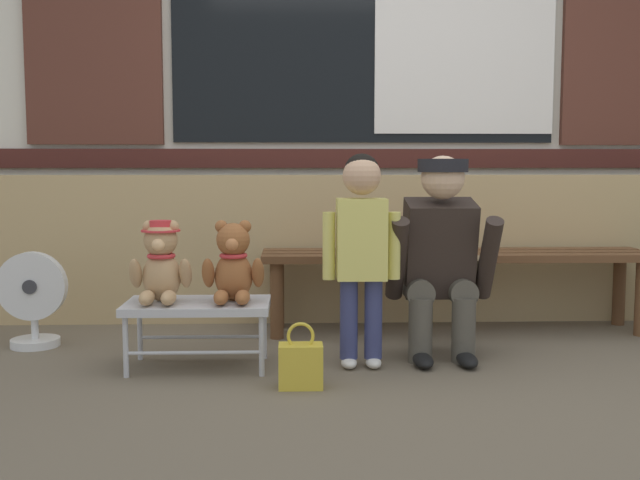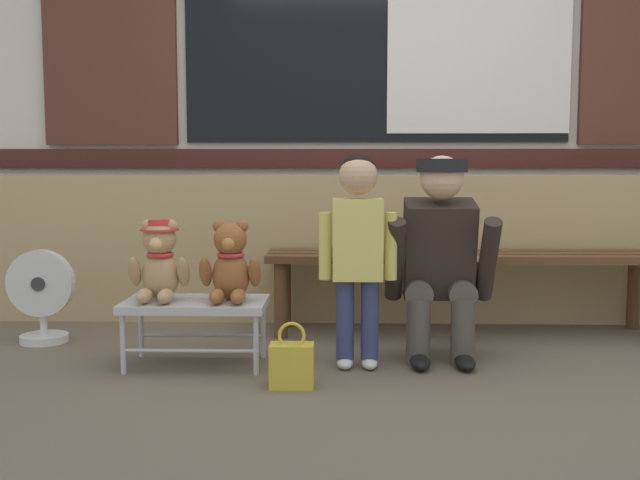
# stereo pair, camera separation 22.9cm
# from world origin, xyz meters

# --- Properties ---
(ground_plane) EXTENTS (60.00, 60.00, 0.00)m
(ground_plane) POSITION_xyz_m (0.00, 0.00, 0.00)
(ground_plane) COLOR brown
(brick_low_wall) EXTENTS (6.60, 0.25, 0.85)m
(brick_low_wall) POSITION_xyz_m (0.00, 1.43, 0.42)
(brick_low_wall) COLOR tan
(brick_low_wall) RESTS_ON ground
(shop_facade) EXTENTS (6.73, 0.26, 3.74)m
(shop_facade) POSITION_xyz_m (0.00, 1.94, 1.87)
(shop_facade) COLOR silver
(shop_facade) RESTS_ON ground
(wooden_bench_long) EXTENTS (2.10, 0.40, 0.44)m
(wooden_bench_long) POSITION_xyz_m (0.43, 1.06, 0.37)
(wooden_bench_long) COLOR brown
(wooden_bench_long) RESTS_ON ground
(small_display_bench) EXTENTS (0.64, 0.36, 0.30)m
(small_display_bench) POSITION_xyz_m (-0.88, 0.36, 0.27)
(small_display_bench) COLOR #BCBCC1
(small_display_bench) RESTS_ON ground
(teddy_bear_with_hat) EXTENTS (0.28, 0.27, 0.36)m
(teddy_bear_with_hat) POSITION_xyz_m (-1.04, 0.36, 0.47)
(teddy_bear_with_hat) COLOR tan
(teddy_bear_with_hat) RESTS_ON small_display_bench
(teddy_bear_plain) EXTENTS (0.28, 0.26, 0.36)m
(teddy_bear_plain) POSITION_xyz_m (-0.72, 0.36, 0.46)
(teddy_bear_plain) COLOR #93562D
(teddy_bear_plain) RESTS_ON small_display_bench
(child_standing) EXTENTS (0.35, 0.18, 0.96)m
(child_standing) POSITION_xyz_m (-0.15, 0.34, 0.59)
(child_standing) COLOR navy
(child_standing) RESTS_ON ground
(adult_crouching) EXTENTS (0.50, 0.49, 0.95)m
(adult_crouching) POSITION_xyz_m (0.24, 0.49, 0.48)
(adult_crouching) COLOR #4C473D
(adult_crouching) RESTS_ON ground
(handbag_on_ground) EXTENTS (0.18, 0.11, 0.27)m
(handbag_on_ground) POSITION_xyz_m (-0.42, 0.03, 0.10)
(handbag_on_ground) COLOR gold
(handbag_on_ground) RESTS_ON ground
(floor_fan) EXTENTS (0.34, 0.24, 0.48)m
(floor_fan) POSITION_xyz_m (-1.75, 0.77, 0.24)
(floor_fan) COLOR silver
(floor_fan) RESTS_ON ground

